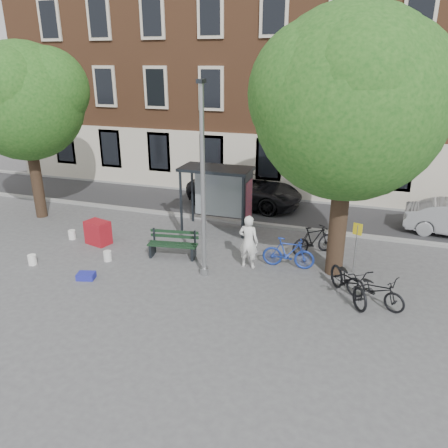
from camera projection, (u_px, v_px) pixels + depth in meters
ground at (204, 274)px, 14.34m from camera, size 90.00×90.00×0.00m
road at (258, 210)px, 20.55m from camera, size 40.00×4.00×0.01m
curb_near at (246, 223)px, 18.75m from camera, size 40.00×0.25×0.12m
curb_far at (268, 197)px, 22.30m from camera, size 40.00×0.25×0.12m
building_row at (289, 52)px, 23.41m from camera, size 30.00×8.00×14.00m
lamppost at (203, 193)px, 13.36m from camera, size 0.28×0.35×6.11m
tree_right at (351, 97)px, 12.39m from camera, size 5.76×5.60×8.20m
tree_left at (22, 97)px, 17.75m from camera, size 5.18×4.86×7.40m
bus_shelter at (226, 185)px, 17.49m from camera, size 2.85×1.45×2.62m
painter at (248, 242)px, 14.54m from camera, size 0.69×0.47×1.85m
bench at (173, 245)px, 15.53m from camera, size 1.83×0.84×0.91m
bike_a at (375, 289)px, 12.42m from camera, size 1.91×1.41×0.96m
bike_b at (288, 253)px, 14.66m from camera, size 1.78×0.57×1.06m
bike_c at (349, 281)px, 12.70m from camera, size 1.76×2.23×1.13m
bike_d at (314, 240)px, 15.70m from camera, size 1.65×1.54×1.06m
car_dark at (245, 190)px, 20.98m from camera, size 5.72×3.09×1.52m
red_stand at (98, 233)px, 16.60m from camera, size 1.02×0.81×0.90m
blue_crate at (86, 276)px, 14.02m from camera, size 0.64×0.53×0.20m
bucket_a at (72, 235)px, 17.13m from camera, size 0.34×0.34×0.36m
bucket_b at (32, 260)px, 14.96m from camera, size 0.31×0.31×0.36m
bucket_c at (108, 256)px, 15.26m from camera, size 0.34×0.34×0.36m
notice_sign at (357, 238)px, 14.07m from camera, size 0.29×0.12×1.73m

